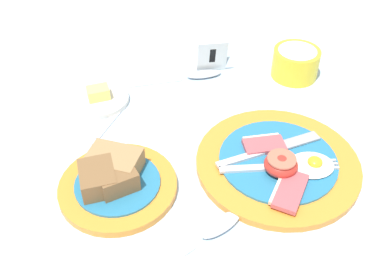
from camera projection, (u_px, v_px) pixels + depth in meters
name	position (u px, v px, depth m)	size (l,w,h in m)	color
ground_plane	(230.00, 174.00, 0.71)	(3.00, 3.00, 0.00)	#A3BCD1
breakfast_plate	(279.00, 163.00, 0.71)	(0.26, 0.26, 0.04)	orange
bread_plate	(114.00, 179.00, 0.67)	(0.18, 0.18, 0.05)	orange
sugar_cup	(296.00, 62.00, 0.90)	(0.09, 0.09, 0.06)	yellow
butter_dish	(99.00, 98.00, 0.84)	(0.11, 0.11, 0.03)	silver
number_card	(211.00, 54.00, 0.91)	(0.06, 0.05, 0.07)	white
teaspoon_by_saucer	(206.00, 235.00, 0.61)	(0.17, 0.12, 0.01)	silver
teaspoon_near_cup	(88.00, 145.00, 0.75)	(0.11, 0.18, 0.01)	silver
teaspoon_stray	(193.00, 76.00, 0.91)	(0.19, 0.04, 0.01)	silver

